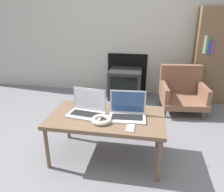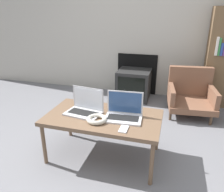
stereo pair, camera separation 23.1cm
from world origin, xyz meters
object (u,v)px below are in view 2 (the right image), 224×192
laptop_left (85,107)px  tv (134,84)px  laptop_right (124,112)px  phone (124,129)px  armchair (190,93)px  headphones (97,119)px

laptop_left → tv: bearing=92.0°
laptop_right → tv: (-0.21, 1.64, -0.27)m
phone → armchair: (0.62, 1.55, -0.18)m
tv → armchair: 0.93m
laptop_right → phone: size_ratio=2.90×
tv → armchair: (0.88, -0.31, 0.04)m
headphones → tv: size_ratio=0.35×
headphones → armchair: size_ratio=0.27×
armchair → laptop_right: bearing=-122.8°
laptop_left → laptop_right: bearing=8.3°
laptop_left → armchair: 1.71m
headphones → tv: (0.01, 1.78, -0.24)m
laptop_left → tv: laptop_left is taller
laptop_left → laptop_right: same height
phone → armchair: size_ratio=0.18×
laptop_left → laptop_right: 0.39m
phone → armchair: armchair is taller
laptop_left → headphones: size_ratio=1.96×
phone → laptop_right: bearing=103.2°
laptop_right → headphones: 0.26m
headphones → phone: size_ratio=1.53×
laptop_left → armchair: laptop_left is taller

